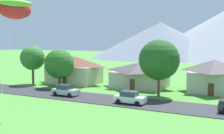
# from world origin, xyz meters

# --- Properties ---
(road_strip) EXTENTS (160.00, 6.55, 0.08)m
(road_strip) POSITION_xyz_m (0.00, 29.71, 0.04)
(road_strip) COLOR #2D2D33
(road_strip) RESTS_ON ground
(mountain_central_ridge) EXTENTS (71.73, 71.73, 18.22)m
(mountain_central_ridge) POSITION_xyz_m (-27.46, 133.53, 9.11)
(mountain_central_ridge) COLOR slate
(mountain_central_ridge) RESTS_ON ground
(house_leftmost) EXTENTS (8.09, 8.26, 5.41)m
(house_leftmost) POSITION_xyz_m (8.62, 43.19, 2.80)
(house_leftmost) COLOR beige
(house_leftmost) RESTS_ON ground
(house_left_center) EXTENTS (10.64, 7.08, 5.48)m
(house_left_center) POSITION_xyz_m (-17.72, 40.65, 2.84)
(house_left_center) COLOR beige
(house_left_center) RESTS_ON ground
(house_right_center) EXTENTS (9.92, 8.23, 4.64)m
(house_right_center) POSITION_xyz_m (-4.00, 41.89, 2.40)
(house_right_center) COLOR beige
(house_right_center) RESTS_ON ground
(tree_near_left) EXTENTS (5.41, 5.41, 7.05)m
(tree_near_left) POSITION_xyz_m (-17.39, 35.41, 4.33)
(tree_near_left) COLOR #4C3823
(tree_near_left) RESTS_ON ground
(tree_left_of_center) EXTENTS (4.77, 4.77, 7.59)m
(tree_left_of_center) POSITION_xyz_m (-24.28, 35.97, 5.19)
(tree_left_of_center) COLOR brown
(tree_left_of_center) RESTS_ON ground
(tree_center) EXTENTS (6.18, 6.18, 8.77)m
(tree_center) POSITION_xyz_m (1.53, 35.16, 5.67)
(tree_center) COLOR brown
(tree_center) RESTS_ON ground
(parked_car_white_west_end) EXTENTS (4.20, 2.08, 1.68)m
(parked_car_white_west_end) POSITION_xyz_m (-0.53, 28.78, 0.87)
(parked_car_white_west_end) COLOR white
(parked_car_white_west_end) RESTS_ON road_strip
(parked_car_silver_mid_west) EXTENTS (4.20, 2.09, 1.68)m
(parked_car_silver_mid_west) POSITION_xyz_m (-11.61, 29.33, 0.87)
(parked_car_silver_mid_west) COLOR #B7BCC1
(parked_car_silver_mid_west) RESTS_ON road_strip
(kite_flyer_with_kite) EXTENTS (5.20, 7.79, 12.98)m
(kite_flyer_with_kite) POSITION_xyz_m (-8.83, 16.84, 11.75)
(kite_flyer_with_kite) COLOR #3D3D42
(kite_flyer_with_kite) RESTS_ON ground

